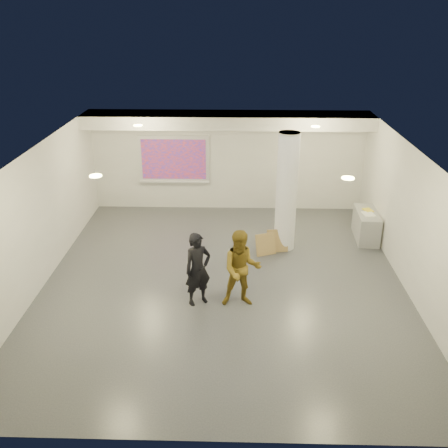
{
  "coord_description": "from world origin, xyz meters",
  "views": [
    {
      "loc": [
        0.28,
        -9.77,
        5.72
      ],
      "look_at": [
        0.0,
        0.4,
        1.25
      ],
      "focal_mm": 40.0,
      "sensor_mm": 36.0,
      "label": 1
    }
  ],
  "objects_px": {
    "column": "(287,193)",
    "man": "(242,269)",
    "projection_screen": "(174,160)",
    "credenza": "(366,225)",
    "woman": "(198,269)"
  },
  "relations": [
    {
      "from": "column",
      "to": "man",
      "type": "distance_m",
      "value": 2.99
    },
    {
      "from": "man",
      "to": "column",
      "type": "bearing_deg",
      "value": 63.64
    },
    {
      "from": "woman",
      "to": "man",
      "type": "distance_m",
      "value": 0.89
    },
    {
      "from": "woman",
      "to": "man",
      "type": "relative_size",
      "value": 0.95
    },
    {
      "from": "projection_screen",
      "to": "credenza",
      "type": "xyz_separation_m",
      "value": [
        5.32,
        -2.04,
        -1.15
      ]
    },
    {
      "from": "credenza",
      "to": "woman",
      "type": "bearing_deg",
      "value": -138.93
    },
    {
      "from": "credenza",
      "to": "man",
      "type": "height_order",
      "value": "man"
    },
    {
      "from": "projection_screen",
      "to": "man",
      "type": "height_order",
      "value": "projection_screen"
    },
    {
      "from": "credenza",
      "to": "column",
      "type": "bearing_deg",
      "value": -161.24
    },
    {
      "from": "man",
      "to": "projection_screen",
      "type": "bearing_deg",
      "value": 106.41
    },
    {
      "from": "column",
      "to": "credenza",
      "type": "relative_size",
      "value": 2.33
    },
    {
      "from": "column",
      "to": "man",
      "type": "relative_size",
      "value": 1.81
    },
    {
      "from": "projection_screen",
      "to": "woman",
      "type": "distance_m",
      "value": 5.47
    },
    {
      "from": "projection_screen",
      "to": "man",
      "type": "relative_size",
      "value": 1.27
    },
    {
      "from": "column",
      "to": "projection_screen",
      "type": "distance_m",
      "value": 4.08
    }
  ]
}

